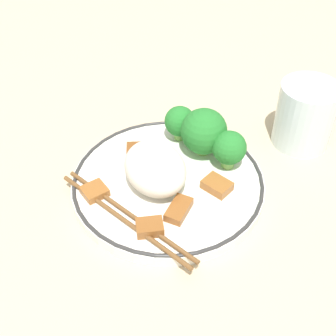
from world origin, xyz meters
The scene contains 13 objects.
ground_plane centered at (0.00, 0.00, 0.00)m, with size 3.00×3.00×0.00m, color #C6B28E.
plate centered at (0.00, 0.00, 0.01)m, with size 0.24×0.24×0.02m.
rice_mound centered at (0.00, -0.02, 0.04)m, with size 0.09×0.07×0.05m.
broccoli_back_left centered at (0.01, 0.08, 0.04)m, with size 0.04×0.04×0.05m.
broccoli_back_center centered at (-0.03, 0.06, 0.05)m, with size 0.06×0.06×0.06m.
broccoli_back_right centered at (-0.07, 0.05, 0.04)m, with size 0.04×0.04×0.05m.
meat_near_front centered at (0.05, -0.01, 0.02)m, with size 0.04×0.04×0.01m.
meat_near_left centered at (0.04, 0.05, 0.02)m, with size 0.04×0.03×0.01m.
meat_near_right centered at (-0.06, -0.01, 0.02)m, with size 0.04×0.04×0.01m.
meat_near_back centered at (-0.02, -0.09, 0.02)m, with size 0.03×0.03×0.01m.
meat_on_rice_edge centered at (0.06, -0.05, 0.02)m, with size 0.03×0.04×0.01m.
chopsticks centered at (0.03, -0.07, 0.02)m, with size 0.19×0.09×0.01m.
drinking_glass centered at (0.00, 0.21, 0.04)m, with size 0.08×0.08×0.09m.
Camera 1 is at (0.37, -0.19, 0.42)m, focal length 50.00 mm.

